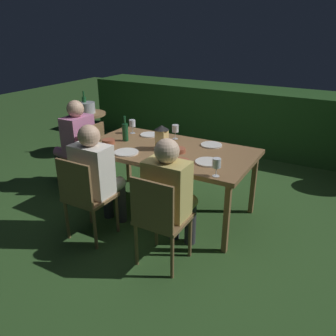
# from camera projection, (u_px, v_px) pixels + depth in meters

# --- Properties ---
(ground_plane) EXTENTS (16.00, 16.00, 0.00)m
(ground_plane) POSITION_uv_depth(u_px,v_px,m) (168.00, 210.00, 3.96)
(ground_plane) COLOR #2D5123
(dining_table) EXTENTS (1.84, 0.99, 0.76)m
(dining_table) POSITION_uv_depth(u_px,v_px,m) (168.00, 153.00, 3.68)
(dining_table) COLOR olive
(dining_table) RESTS_ON ground
(chair_head_near) EXTENTS (0.40, 0.42, 0.87)m
(chair_head_near) POSITION_uv_depth(u_px,v_px,m) (88.00, 154.00, 4.30)
(chair_head_near) COLOR brown
(chair_head_near) RESTS_ON ground
(person_in_pink) EXTENTS (0.48, 0.38, 1.15)m
(person_in_pink) POSITION_uv_depth(u_px,v_px,m) (75.00, 140.00, 4.33)
(person_in_pink) COLOR #C675A3
(person_in_pink) RESTS_ON ground
(chair_side_left_b) EXTENTS (0.42, 0.40, 0.87)m
(chair_side_left_b) POSITION_uv_depth(u_px,v_px,m) (159.00, 218.00, 2.87)
(chair_side_left_b) COLOR brown
(chair_side_left_b) RESTS_ON ground
(person_in_mustard) EXTENTS (0.38, 0.47, 1.15)m
(person_in_mustard) POSITION_uv_depth(u_px,v_px,m) (171.00, 192.00, 2.97)
(person_in_mustard) COLOR tan
(person_in_mustard) RESTS_ON ground
(chair_side_left_a) EXTENTS (0.42, 0.40, 0.87)m
(chair_side_left_a) POSITION_uv_depth(u_px,v_px,m) (85.00, 195.00, 3.24)
(chair_side_left_a) COLOR brown
(chair_side_left_a) RESTS_ON ground
(person_in_cream) EXTENTS (0.38, 0.47, 1.15)m
(person_in_cream) POSITION_uv_depth(u_px,v_px,m) (97.00, 174.00, 3.34)
(person_in_cream) COLOR white
(person_in_cream) RESTS_ON ground
(lantern_centerpiece) EXTENTS (0.15, 0.15, 0.27)m
(lantern_centerpiece) POSITION_uv_depth(u_px,v_px,m) (162.00, 136.00, 3.59)
(lantern_centerpiece) COLOR black
(lantern_centerpiece) RESTS_ON dining_table
(green_bottle_on_table) EXTENTS (0.07, 0.07, 0.29)m
(green_bottle_on_table) POSITION_uv_depth(u_px,v_px,m) (125.00, 131.00, 3.88)
(green_bottle_on_table) COLOR #144723
(green_bottle_on_table) RESTS_ON dining_table
(wine_glass_a) EXTENTS (0.08, 0.08, 0.17)m
(wine_glass_a) POSITION_uv_depth(u_px,v_px,m) (217.00, 164.00, 2.95)
(wine_glass_a) COLOR silver
(wine_glass_a) RESTS_ON dining_table
(wine_glass_b) EXTENTS (0.08, 0.08, 0.17)m
(wine_glass_b) POSITION_uv_depth(u_px,v_px,m) (132.00, 124.00, 4.14)
(wine_glass_b) COLOR silver
(wine_glass_b) RESTS_ON dining_table
(wine_glass_c) EXTENTS (0.08, 0.08, 0.17)m
(wine_glass_c) POSITION_uv_depth(u_px,v_px,m) (175.00, 129.00, 3.93)
(wine_glass_c) COLOR silver
(wine_glass_c) RESTS_ON dining_table
(plate_a) EXTENTS (0.25, 0.25, 0.01)m
(plate_a) POSITION_uv_depth(u_px,v_px,m) (208.00, 162.00, 3.29)
(plate_a) COLOR silver
(plate_a) RESTS_ON dining_table
(plate_b) EXTENTS (0.22, 0.22, 0.01)m
(plate_b) POSITION_uv_depth(u_px,v_px,m) (150.00, 135.00, 4.10)
(plate_b) COLOR white
(plate_b) RESTS_ON dining_table
(plate_c) EXTENTS (0.24, 0.24, 0.01)m
(plate_c) POSITION_uv_depth(u_px,v_px,m) (211.00, 145.00, 3.75)
(plate_c) COLOR silver
(plate_c) RESTS_ON dining_table
(plate_d) EXTENTS (0.26, 0.26, 0.01)m
(plate_d) POSITION_uv_depth(u_px,v_px,m) (126.00, 152.00, 3.54)
(plate_d) COLOR white
(plate_d) RESTS_ON dining_table
(bowl_olives) EXTENTS (0.15, 0.15, 0.05)m
(bowl_olives) POSITION_uv_depth(u_px,v_px,m) (178.00, 150.00, 3.55)
(bowl_olives) COLOR #9E5138
(bowl_olives) RESTS_ON dining_table
(bowl_bread) EXTENTS (0.14, 0.14, 0.05)m
(bowl_bread) POSITION_uv_depth(u_px,v_px,m) (108.00, 141.00, 3.80)
(bowl_bread) COLOR #9E5138
(bowl_bread) RESTS_ON dining_table
(bowl_salad) EXTENTS (0.17, 0.17, 0.05)m
(bowl_salad) POSITION_uv_depth(u_px,v_px,m) (181.00, 163.00, 3.21)
(bowl_salad) COLOR #9E5138
(bowl_salad) RESTS_ON dining_table
(side_table) EXTENTS (0.58, 0.58, 0.69)m
(side_table) POSITION_uv_depth(u_px,v_px,m) (89.00, 127.00, 5.53)
(side_table) COLOR #937047
(side_table) RESTS_ON ground
(ice_bucket) EXTENTS (0.26, 0.26, 0.34)m
(ice_bucket) POSITION_uv_depth(u_px,v_px,m) (87.00, 107.00, 5.41)
(ice_bucket) COLOR #B2B7BF
(ice_bucket) RESTS_ON side_table
(hedge_backdrop) EXTENTS (5.62, 0.82, 1.02)m
(hedge_backdrop) POSITION_uv_depth(u_px,v_px,m) (242.00, 118.00, 5.83)
(hedge_backdrop) COLOR #234C1E
(hedge_backdrop) RESTS_ON ground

